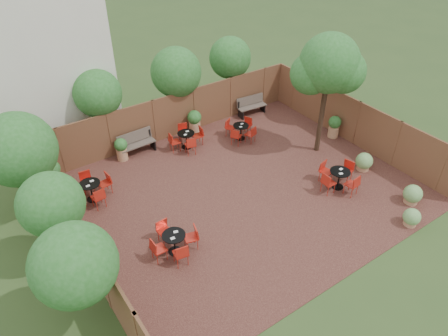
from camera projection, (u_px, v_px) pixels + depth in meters
ground at (243, 192)px, 15.90m from camera, size 80.00×80.00×0.00m
courtyard_paving at (243, 191)px, 15.90m from camera, size 12.00×10.00×0.02m
fence_back at (175, 115)px, 18.66m from camera, size 12.00×0.08×2.00m
fence_left at (81, 238)px, 12.55m from camera, size 0.08×10.00×2.00m
fence_right at (356, 123)px, 18.09m from camera, size 0.08×10.00×2.00m
neighbour_building at (34, 49)px, 16.84m from camera, size 5.00×4.00×8.00m
overhang_foliage at (148, 114)px, 15.37m from camera, size 15.35×10.29×2.40m
courtyard_tree at (329, 67)px, 16.02m from camera, size 2.55×2.45×5.02m
park_bench_left at (136, 143)px, 17.72m from camera, size 1.57×0.56×0.96m
park_bench_right at (251, 105)px, 20.52m from camera, size 1.50×0.60×0.90m
bistro_tables at (209, 173)px, 16.10m from camera, size 9.40×7.17×0.86m
planters at (171, 142)px, 17.56m from camera, size 11.90×4.33×1.17m
low_shrubs at (392, 186)px, 15.58m from camera, size 1.83×3.69×0.73m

